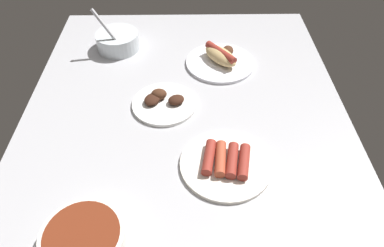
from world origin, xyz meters
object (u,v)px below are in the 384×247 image
object	(u,v)px
bowl_coleslaw	(118,40)
plate_hotdog_assembled	(221,59)
plate_sausages	(226,163)
plate_grilled_meat	(164,102)
bowl_chili	(83,239)

from	to	relation	value
bowl_coleslaw	plate_hotdog_assembled	xyz separation A→B (cm)	(9.54, 34.19, -1.31)
plate_sausages	plate_grilled_meat	world-z (taller)	plate_grilled_meat
plate_sausages	plate_hotdog_assembled	distance (cm)	42.14
bowl_chili	plate_grilled_meat	bearing A→B (deg)	161.63
bowl_coleslaw	bowl_chili	distance (cm)	71.34
plate_sausages	plate_hotdog_assembled	xyz separation A→B (cm)	(-42.09, 1.73, 0.78)
bowl_chili	plate_hotdog_assembled	size ratio (longest dim) A/B	0.75
bowl_chili	plate_hotdog_assembled	world-z (taller)	plate_hotdog_assembled
plate_hotdog_assembled	bowl_chili	bearing A→B (deg)	-27.01
bowl_coleslaw	plate_grilled_meat	world-z (taller)	bowl_coleslaw
plate_grilled_meat	plate_hotdog_assembled	distance (cm)	26.50
plate_sausages	plate_hotdog_assembled	world-z (taller)	plate_hotdog_assembled
bowl_coleslaw	plate_hotdog_assembled	world-z (taller)	bowl_coleslaw
bowl_coleslaw	plate_grilled_meat	size ratio (longest dim) A/B	0.87
plate_grilled_meat	plate_sausages	bearing A→B (deg)	35.40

